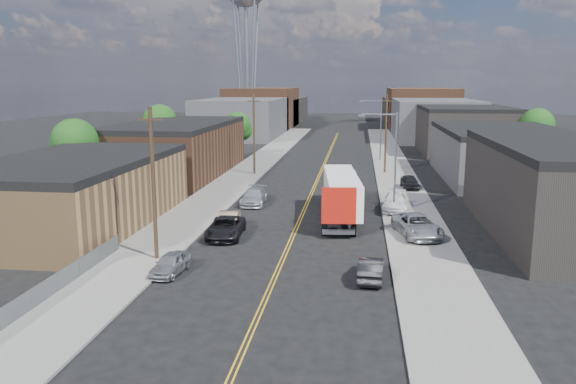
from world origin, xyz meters
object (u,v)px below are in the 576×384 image
(car_left_a, at_px, (171,264))
(car_right_oncoming, at_px, (371,269))
(car_left_c, at_px, (226,228))
(car_left_d, at_px, (254,197))
(semi_truck, at_px, (342,191))
(car_right_lot_c, at_px, (410,182))
(car_right_lot_b, at_px, (395,202))
(car_right_lot_a, at_px, (417,225))
(car_left_b, at_px, (228,221))

(car_left_a, distance_m, car_right_oncoming, 12.13)
(car_left_c, bearing_deg, car_left_d, 86.64)
(semi_truck, bearing_deg, car_left_a, -126.68)
(car_left_d, xyz_separation_m, car_right_lot_c, (15.41, 9.38, 0.11))
(car_right_lot_c, bearing_deg, car_right_lot_b, -105.93)
(car_left_d, height_order, car_right_lot_a, car_right_lot_a)
(car_left_c, relative_size, car_right_lot_b, 1.03)
(car_left_b, bearing_deg, car_right_lot_b, 26.16)
(car_left_a, height_order, car_left_c, car_left_c)
(car_left_d, xyz_separation_m, car_right_oncoming, (10.73, -19.71, -0.08))
(car_left_a, relative_size, car_right_lot_c, 0.91)
(semi_truck, relative_size, car_right_lot_c, 3.63)
(car_left_d, bearing_deg, car_right_lot_c, 29.64)
(car_left_a, distance_m, car_right_lot_a, 18.68)
(car_left_b, xyz_separation_m, car_right_lot_a, (14.56, -0.36, 0.23))
(semi_truck, xyz_separation_m, car_right_lot_a, (5.85, -6.30, -1.28))
(car_right_oncoming, distance_m, car_right_lot_a, 10.29)
(semi_truck, distance_m, car_left_a, 19.21)
(car_left_d, height_order, car_right_lot_b, car_right_lot_b)
(car_left_b, bearing_deg, semi_truck, 28.90)
(car_right_lot_b, bearing_deg, semi_truck, -148.66)
(car_left_d, xyz_separation_m, car_right_lot_b, (13.20, -1.45, 0.15))
(car_left_b, distance_m, car_right_lot_a, 14.57)
(car_left_a, height_order, car_right_oncoming, car_right_oncoming)
(car_right_lot_b, bearing_deg, car_right_lot_c, 83.78)
(car_left_c, distance_m, car_left_d, 11.71)
(car_left_a, relative_size, car_left_d, 0.73)
(car_right_lot_a, distance_m, car_right_lot_c, 19.48)
(car_left_c, height_order, car_right_lot_b, car_right_lot_b)
(car_left_a, relative_size, car_right_lot_a, 0.66)
(car_right_lot_a, bearing_deg, car_left_b, 166.27)
(car_left_c, xyz_separation_m, car_right_oncoming, (10.73, -8.00, -0.07))
(car_left_a, xyz_separation_m, car_right_lot_b, (14.60, 18.72, 0.26))
(car_right_lot_b, bearing_deg, car_left_a, -122.66)
(car_left_b, height_order, car_left_d, car_left_d)
(car_left_b, relative_size, car_right_oncoming, 1.07)
(semi_truck, bearing_deg, car_left_c, -142.49)
(car_left_c, bearing_deg, car_left_a, -102.75)
(car_left_a, bearing_deg, car_left_c, 86.41)
(car_left_b, relative_size, car_left_d, 0.84)
(car_left_c, height_order, car_right_oncoming, car_left_c)
(semi_truck, distance_m, car_right_lot_a, 8.69)
(car_left_c, distance_m, car_right_oncoming, 13.38)
(semi_truck, distance_m, car_left_b, 10.66)
(semi_truck, height_order, car_right_lot_c, semi_truck)
(semi_truck, relative_size, car_left_d, 2.91)
(car_left_b, xyz_separation_m, car_left_d, (0.25, 9.71, 0.04))
(car_right_lot_a, height_order, car_right_lot_c, car_right_lot_a)
(car_left_a, xyz_separation_m, car_left_c, (1.40, 8.47, 0.10))
(car_left_b, relative_size, car_right_lot_c, 1.05)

